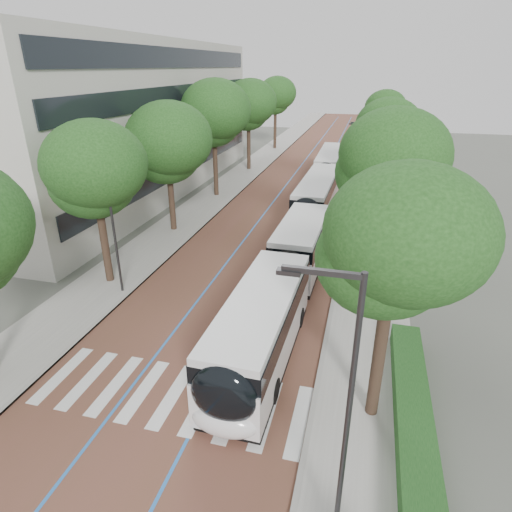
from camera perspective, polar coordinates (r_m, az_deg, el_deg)
The scene contains 19 objects.
ground at distance 17.28m, azimuth -13.16°, elevation -19.77°, with size 160.00×160.00×0.00m, color #51544C.
road at distance 52.52m, azimuth 7.10°, elevation 10.93°, with size 11.00×140.00×0.02m, color brown.
sidewalk_left at distance 53.97m, azimuth -0.95°, elevation 11.51°, with size 4.00×140.00×0.12m, color gray.
sidewalk_right at distance 52.10m, azimuth 15.42°, elevation 10.20°, with size 4.00×140.00×0.12m, color gray.
kerb_left at distance 53.51m, azimuth 1.05°, elevation 11.40°, with size 0.20×140.00×0.14m, color gray.
kerb_right at distance 52.10m, azimuth 13.31°, elevation 10.42°, with size 0.20×140.00×0.14m, color gray.
zebra_crossing at distance 17.83m, azimuth -11.06°, elevation -17.79°, with size 10.55×3.60×0.01m.
lane_line_left at distance 52.75m, azimuth 5.35°, elevation 11.08°, with size 0.12×126.00×0.01m, color blue.
lane_line_right at distance 52.34m, azimuth 8.87°, elevation 10.80°, with size 0.12×126.00×0.01m, color blue.
office_building at distance 46.97m, azimuth -20.16°, elevation 16.84°, with size 18.11×40.00×14.00m.
hedge at distance 15.78m, azimuth 20.66°, elevation -23.56°, with size 1.20×14.00×0.80m, color #153D16.
streetlight_near at distance 10.43m, azimuth 11.35°, elevation -18.51°, with size 1.82×0.20×8.00m.
streetlight_far at distance 33.49m, azimuth 14.54°, elevation 11.29°, with size 1.82×0.20×8.00m.
lamp_post_left at distance 23.93m, azimuth -18.54°, elevation 4.08°, with size 0.14×0.14×8.00m, color #2A2A2C.
trees_left at distance 38.92m, azimuth -7.11°, elevation 16.69°, with size 6.44×60.67×10.26m.
trees_right at distance 31.72m, azimuth 16.83°, elevation 13.73°, with size 6.03×46.92×9.31m.
lead_bus at distance 21.53m, azimuth 3.33°, elevation -4.16°, with size 2.93×18.45×3.20m.
bus_queued_0 at distance 36.65m, azimuth 8.08°, elevation 7.72°, with size 2.75×12.44×3.20m.
bus_queued_1 at distance 48.85m, azimuth 9.80°, elevation 11.72°, with size 2.73×12.44×3.20m.
Camera 1 is at (6.63, -10.75, 11.80)m, focal length 30.00 mm.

